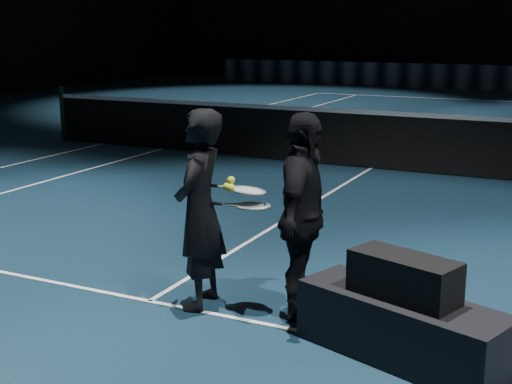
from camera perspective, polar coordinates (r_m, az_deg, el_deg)
floor at (r=11.82m, az=9.19°, el=1.88°), size 36.00×36.00×0.00m
court_lines at (r=11.81m, az=9.20°, el=1.90°), size 10.98×23.78×0.01m
net_post_left at (r=14.85m, az=-15.20°, el=6.04°), size 0.10×0.10×1.10m
net_mesh at (r=11.74m, az=9.28°, el=4.03°), size 12.80×0.02×0.86m
net_tape at (r=11.67m, az=9.36°, el=6.29°), size 12.80×0.03×0.07m
sponsor_backdrop at (r=26.88m, az=18.99°, el=8.61°), size 22.00×0.15×0.90m
player_bench at (r=5.17m, az=11.56°, el=-10.61°), size 1.59×0.97×0.45m
racket_bag at (r=5.03m, az=11.76°, el=-6.67°), size 0.82×0.55×0.30m
bag_signature at (r=4.88m, az=11.28°, el=-7.28°), size 0.33×0.12×0.10m
player_a at (r=5.81m, az=-4.53°, el=-1.44°), size 0.49×0.66×1.65m
player_b at (r=5.59m, az=3.72°, el=-2.01°), size 0.58×1.03×1.65m
racket_lower at (r=5.66m, az=-0.24°, el=-1.13°), size 0.71×0.35×0.03m
racket_upper at (r=5.69m, az=-0.63°, el=0.10°), size 0.71×0.39×0.10m
tennis_balls at (r=5.68m, az=-2.13°, el=0.54°), size 0.12×0.10×0.12m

